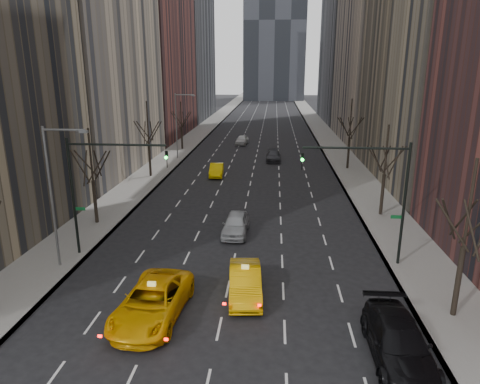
% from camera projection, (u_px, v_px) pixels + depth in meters
% --- Properties ---
extents(sidewalk_left, '(4.50, 320.00, 0.15)m').
position_uv_depth(sidewalk_left, '(200.00, 133.00, 85.36)').
color(sidewalk_left, slate).
rests_on(sidewalk_left, ground).
extents(sidewalk_right, '(4.50, 320.00, 0.15)m').
position_uv_depth(sidewalk_right, '(324.00, 134.00, 83.50)').
color(sidewalk_right, slate).
rests_on(sidewalk_right, ground).
extents(bld_left_far, '(14.00, 28.00, 44.00)m').
position_uv_depth(bld_left_far, '(142.00, 13.00, 76.13)').
color(bld_left_far, brown).
rests_on(bld_left_far, ground).
extents(tree_lw_b, '(3.36, 3.50, 7.82)m').
position_uv_depth(tree_lw_b, '(93.00, 181.00, 34.54)').
color(tree_lw_b, black).
rests_on(tree_lw_b, ground).
extents(tree_lw_c, '(3.36, 3.50, 8.74)m').
position_uv_depth(tree_lw_c, '(149.00, 143.00, 49.77)').
color(tree_lw_c, black).
rests_on(tree_lw_c, ground).
extents(tree_lw_d, '(3.36, 3.50, 7.36)m').
position_uv_depth(tree_lw_d, '(181.00, 127.00, 67.13)').
color(tree_lw_d, black).
rests_on(tree_lw_d, ground).
extents(tree_rw_a, '(3.36, 3.50, 8.28)m').
position_uv_depth(tree_rw_a, '(463.00, 248.00, 21.18)').
color(tree_rw_a, black).
rests_on(tree_rw_a, ground).
extents(tree_rw_b, '(3.36, 3.50, 7.82)m').
position_uv_depth(tree_rw_b, '(384.00, 174.00, 36.54)').
color(tree_rw_b, black).
rests_on(tree_rw_b, ground).
extents(tree_rw_c, '(3.36, 3.50, 8.74)m').
position_uv_depth(tree_rw_c, '(349.00, 138.00, 53.69)').
color(tree_rw_c, black).
rests_on(tree_rw_c, ground).
extents(traffic_mast_left, '(6.69, 0.39, 8.00)m').
position_uv_depth(traffic_mast_left, '(96.00, 178.00, 28.08)').
color(traffic_mast_left, black).
rests_on(traffic_mast_left, ground).
extents(traffic_mast_right, '(6.69, 0.39, 8.00)m').
position_uv_depth(traffic_mast_right, '(379.00, 184.00, 26.69)').
color(traffic_mast_right, black).
rests_on(traffic_mast_right, ground).
extents(streetlight_near, '(2.83, 0.22, 9.00)m').
position_uv_depth(streetlight_near, '(55.00, 184.00, 26.26)').
color(streetlight_near, slate).
rests_on(streetlight_near, ground).
extents(streetlight_far, '(2.83, 0.22, 9.00)m').
position_uv_depth(streetlight_far, '(179.00, 119.00, 59.77)').
color(streetlight_far, slate).
rests_on(streetlight_far, ground).
extents(taxi_suv, '(3.47, 6.72, 1.81)m').
position_uv_depth(taxi_suv, '(152.00, 302.00, 21.97)').
color(taxi_suv, '#EBA404').
rests_on(taxi_suv, ground).
extents(taxi_sedan, '(2.20, 5.19, 1.67)m').
position_uv_depth(taxi_sedan, '(245.00, 282.00, 24.13)').
color(taxi_sedan, '#DA9C04').
rests_on(taxi_sedan, ground).
extents(silver_sedan_ahead, '(2.03, 4.77, 1.61)m').
position_uv_depth(silver_sedan_ahead, '(236.00, 224.00, 33.21)').
color(silver_sedan_ahead, '#9DA0A4').
rests_on(silver_sedan_ahead, ground).
extents(parked_suv_black, '(2.49, 6.08, 1.76)m').
position_uv_depth(parked_suv_black, '(398.00, 342.00, 18.80)').
color(parked_suv_black, black).
rests_on(parked_suv_black, ground).
extents(far_taxi, '(1.84, 4.56, 1.47)m').
position_uv_depth(far_taxi, '(217.00, 170.00, 51.20)').
color(far_taxi, yellow).
rests_on(far_taxi, ground).
extents(far_suv_grey, '(2.04, 4.94, 1.43)m').
position_uv_depth(far_suv_grey, '(273.00, 156.00, 59.64)').
color(far_suv_grey, '#2E2E33').
rests_on(far_suv_grey, ground).
extents(far_car_white, '(2.21, 4.61, 1.52)m').
position_uv_depth(far_car_white, '(242.00, 140.00, 72.46)').
color(far_car_white, silver).
rests_on(far_car_white, ground).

